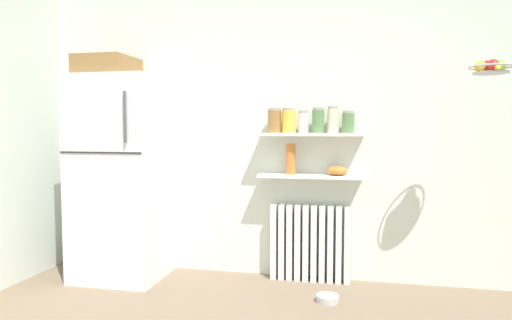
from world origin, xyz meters
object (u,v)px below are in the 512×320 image
object	(u,v)px
pet_food_bowl	(328,298)
storage_jar_5	(348,122)
refrigerator	(121,174)
storage_jar_3	(318,121)
radiator	(310,243)
storage_jar_2	(303,122)
hanging_fruit_basket	(491,67)
storage_jar_1	(289,121)
shelf_bowl	(337,171)
storage_jar_0	(274,121)
storage_jar_4	(333,120)
vase	(291,159)

from	to	relation	value
pet_food_bowl	storage_jar_5	bearing A→B (deg)	73.41
refrigerator	storage_jar_3	world-z (taller)	refrigerator
radiator	storage_jar_2	distance (m)	1.03
storage_jar_2	radiator	bearing A→B (deg)	26.09
radiator	hanging_fruit_basket	xyz separation A→B (m)	(1.24, -0.49, 1.38)
storage_jar_1	pet_food_bowl	distance (m)	1.45
storage_jar_1	storage_jar_3	distance (m)	0.25
storage_jar_2	shelf_bowl	bearing A→B (deg)	0.00
storage_jar_1	refrigerator	bearing A→B (deg)	-171.45
storage_jar_0	refrigerator	bearing A→B (deg)	-170.67
storage_jar_4	vase	world-z (taller)	storage_jar_4
storage_jar_5	pet_food_bowl	world-z (taller)	storage_jar_5
storage_jar_3	storage_jar_1	bearing A→B (deg)	-180.00
storage_jar_5	hanging_fruit_basket	bearing A→B (deg)	-25.94
storage_jar_4	pet_food_bowl	world-z (taller)	storage_jar_4
radiator	storage_jar_1	distance (m)	1.06
storage_jar_2	hanging_fruit_basket	distance (m)	1.43
storage_jar_3	radiator	bearing A→B (deg)	153.91
storage_jar_3	hanging_fruit_basket	world-z (taller)	hanging_fruit_basket
refrigerator	storage_jar_0	size ratio (longest dim) A/B	9.17
refrigerator	storage_jar_1	world-z (taller)	refrigerator
radiator	storage_jar_0	distance (m)	1.09
pet_food_bowl	storage_jar_1	bearing A→B (deg)	130.24
refrigerator	storage_jar_4	xyz separation A→B (m)	(1.80, 0.22, 0.46)
storage_jar_0	vase	world-z (taller)	storage_jar_0
refrigerator	storage_jar_5	bearing A→B (deg)	6.39
refrigerator	storage_jar_3	bearing A→B (deg)	7.32
hanging_fruit_basket	pet_food_bowl	bearing A→B (deg)	178.49
storage_jar_0	storage_jar_5	xyz separation A→B (m)	(0.61, 0.00, -0.01)
storage_jar_3	shelf_bowl	bearing A→B (deg)	0.00
storage_jar_2	vase	xyz separation A→B (m)	(-0.11, 0.00, -0.31)
storage_jar_3	storage_jar_5	distance (m)	0.25
shelf_bowl	refrigerator	bearing A→B (deg)	-173.32
storage_jar_3	storage_jar_5	size ratio (longest dim) A/B	1.15
refrigerator	storage_jar_5	xyz separation A→B (m)	(1.93, 0.22, 0.44)
radiator	storage_jar_3	size ratio (longest dim) A/B	3.22
storage_jar_1	pet_food_bowl	world-z (taller)	storage_jar_1
storage_jar_2	pet_food_bowl	distance (m)	1.42
storage_jar_5	storage_jar_1	bearing A→B (deg)	-180.00
storage_jar_4	vase	size ratio (longest dim) A/B	0.85
refrigerator	storage_jar_1	size ratio (longest dim) A/B	9.25
storage_jar_5	vase	bearing A→B (deg)	-180.00
hanging_fruit_basket	storage_jar_2	bearing A→B (deg)	160.74
storage_jar_0	pet_food_bowl	size ratio (longest dim) A/B	1.23
refrigerator	storage_jar_5	world-z (taller)	refrigerator
vase	hanging_fruit_basket	distance (m)	1.63
storage_jar_3	pet_food_bowl	bearing A→B (deg)	-74.67
radiator	shelf_bowl	xyz separation A→B (m)	(0.22, -0.03, 0.63)
storage_jar_4	radiator	bearing A→B (deg)	170.73
storage_jar_4	pet_food_bowl	bearing A→B (deg)	-90.68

